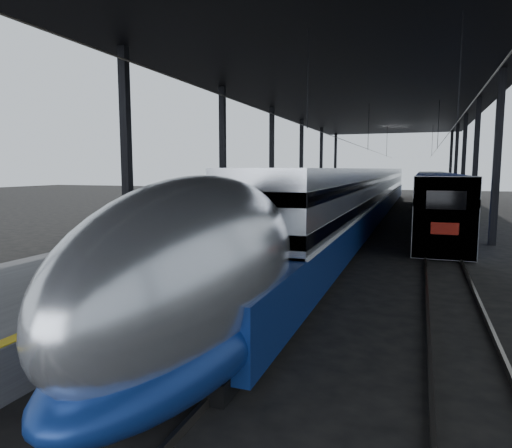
% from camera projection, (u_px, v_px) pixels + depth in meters
% --- Properties ---
extents(ground, '(160.00, 160.00, 0.00)m').
position_uv_depth(ground, '(197.00, 307.00, 13.18)').
color(ground, black).
rests_on(ground, ground).
extents(platform, '(6.00, 80.00, 1.00)m').
position_uv_depth(platform, '(281.00, 217.00, 32.97)').
color(platform, '#4C4C4F').
rests_on(platform, ground).
extents(yellow_strip, '(0.30, 80.00, 0.01)m').
position_uv_depth(yellow_strip, '(319.00, 212.00, 31.97)').
color(yellow_strip, gold).
rests_on(yellow_strip, platform).
extents(rails, '(6.52, 80.00, 0.16)m').
position_uv_depth(rails, '(396.00, 228.00, 30.33)').
color(rails, slate).
rests_on(rails, ground).
extents(canopy, '(18.00, 75.00, 9.47)m').
position_uv_depth(canopy, '(360.00, 91.00, 30.12)').
color(canopy, black).
rests_on(canopy, ground).
extents(tgv_train, '(2.80, 65.20, 4.01)m').
position_uv_depth(tgv_train, '(365.00, 197.00, 34.57)').
color(tgv_train, silver).
rests_on(tgv_train, ground).
extents(second_train, '(2.66, 56.05, 3.67)m').
position_uv_depth(second_train, '(432.00, 190.00, 44.91)').
color(second_train, navy).
rests_on(second_train, ground).
extents(child, '(0.40, 0.34, 0.93)m').
position_uv_depth(child, '(114.00, 259.00, 12.82)').
color(child, '#502C1A').
rests_on(child, platform).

